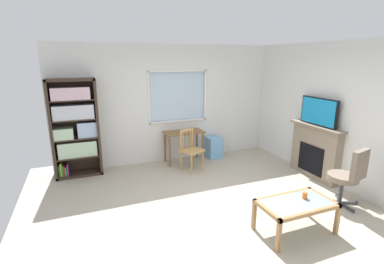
# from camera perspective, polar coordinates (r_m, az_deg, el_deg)

# --- Properties ---
(ground) EXTENTS (6.03, 6.16, 0.02)m
(ground) POSITION_cam_1_polar(r_m,az_deg,el_deg) (4.71, 5.09, -15.45)
(ground) COLOR #B2A893
(wall_back_with_window) EXTENTS (5.03, 0.15, 2.66)m
(wall_back_with_window) POSITION_cam_1_polar(r_m,az_deg,el_deg) (6.55, -5.11, 5.49)
(wall_back_with_window) COLOR silver
(wall_back_with_window) RESTS_ON ground
(wall_right) EXTENTS (0.12, 5.36, 2.66)m
(wall_right) POSITION_cam_1_polar(r_m,az_deg,el_deg) (5.83, 28.63, 2.79)
(wall_right) COLOR silver
(wall_right) RESTS_ON ground
(bookshelf) EXTENTS (0.90, 0.38, 1.98)m
(bookshelf) POSITION_cam_1_polar(r_m,az_deg,el_deg) (6.09, -22.53, 1.19)
(bookshelf) COLOR #38281E
(bookshelf) RESTS_ON ground
(desk_under_window) EXTENTS (0.90, 0.46, 0.73)m
(desk_under_window) POSITION_cam_1_polar(r_m,az_deg,el_deg) (6.47, -1.66, -0.99)
(desk_under_window) COLOR brown
(desk_under_window) RESTS_ON ground
(wooden_chair) EXTENTS (0.54, 0.53, 0.90)m
(wooden_chair) POSITION_cam_1_polar(r_m,az_deg,el_deg) (6.03, -0.24, -3.54)
(wooden_chair) COLOR tan
(wooden_chair) RESTS_ON ground
(plastic_drawer_unit) EXTENTS (0.35, 0.40, 0.50)m
(plastic_drawer_unit) POSITION_cam_1_polar(r_m,az_deg,el_deg) (6.91, 4.39, -3.07)
(plastic_drawer_unit) COLOR #72ADDB
(plastic_drawer_unit) RESTS_ON ground
(fireplace) EXTENTS (0.26, 1.23, 1.08)m
(fireplace) POSITION_cam_1_polar(r_m,az_deg,el_deg) (6.21, 23.51, -3.53)
(fireplace) COLOR gray
(fireplace) RESTS_ON ground
(tv) EXTENTS (0.06, 0.86, 0.54)m
(tv) POSITION_cam_1_polar(r_m,az_deg,el_deg) (6.01, 24.16, 3.76)
(tv) COLOR black
(tv) RESTS_ON fireplace
(office_chair) EXTENTS (0.58, 0.57, 1.00)m
(office_chair) POSITION_cam_1_polar(r_m,az_deg,el_deg) (5.18, 29.06, -7.53)
(office_chair) COLOR #7A6B5B
(office_chair) RESTS_ON ground
(coffee_table) EXTENTS (1.02, 0.59, 0.45)m
(coffee_table) POSITION_cam_1_polar(r_m,az_deg,el_deg) (4.24, 20.21, -13.85)
(coffee_table) COLOR #8C9E99
(coffee_table) RESTS_ON ground
(sippy_cup) EXTENTS (0.07, 0.07, 0.09)m
(sippy_cup) POSITION_cam_1_polar(r_m,az_deg,el_deg) (4.33, 21.79, -11.75)
(sippy_cup) COLOR orange
(sippy_cup) RESTS_ON coffee_table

